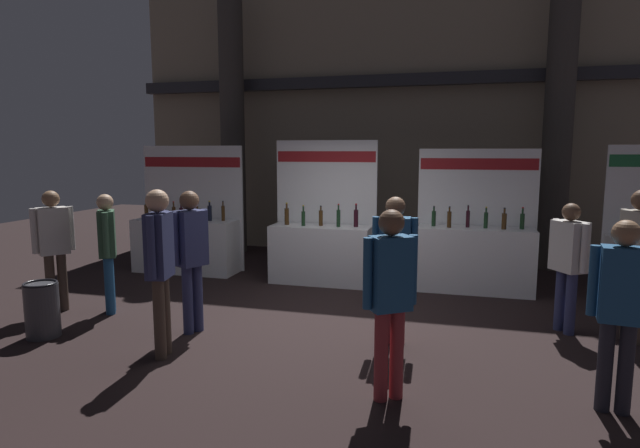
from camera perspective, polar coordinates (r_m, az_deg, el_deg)
ground_plane at (r=7.15m, az=1.73°, el=-9.98°), size 24.00×24.00×0.00m
hall_colonnade at (r=11.36m, az=7.36°, el=13.13°), size 11.13×1.20×6.60m
exhibitor_booth_0 at (r=9.88m, az=-14.31°, el=-1.71°), size 1.99×0.66×2.30m
exhibitor_booth_1 at (r=8.80m, az=0.17°, el=-2.57°), size 1.76×0.66×2.38m
exhibitor_booth_2 at (r=8.62m, az=16.51°, el=-3.12°), size 1.86×0.66×2.24m
trash_bin at (r=7.12m, az=-27.99°, el=-8.23°), size 0.39×0.39×0.67m
visitor_0 at (r=6.48m, az=-13.87°, el=-2.65°), size 0.38×0.46×1.74m
visitor_1 at (r=6.98m, az=31.33°, el=-2.68°), size 0.38×0.45×1.77m
visitor_2 at (r=4.64m, az=7.65°, el=-7.05°), size 0.44×0.38×1.71m
visitor_3 at (r=7.64m, az=-22.14°, el=-2.03°), size 0.38×0.45×1.63m
visitor_4 at (r=6.98m, az=25.42°, el=-3.18°), size 0.42×0.48×1.59m
visitor_5 at (r=5.79m, az=-17.06°, el=-3.65°), size 0.28×0.51×1.81m
visitor_6 at (r=5.99m, az=8.10°, el=-3.66°), size 0.51×0.25×1.70m
visitor_7 at (r=5.04m, az=29.90°, el=-7.28°), size 0.50×0.28×1.65m
visitor_8 at (r=8.01m, az=-27.01°, el=-1.59°), size 0.41×0.45×1.67m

